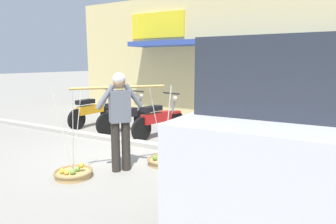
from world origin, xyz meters
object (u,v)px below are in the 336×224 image
motorcycle_second_in_row (124,115)px  motorcycle_third_in_row (159,119)px  fruit_basket_left_side (164,160)px  motorcycle_nearest_shop (92,111)px  parked_truck (301,124)px  fruit_basket_right_side (73,173)px  fruit_vendor (120,115)px

motorcycle_second_in_row → motorcycle_third_in_row: same height
fruit_basket_left_side → motorcycle_nearest_shop: (-3.54, 1.85, 0.38)m
parked_truck → fruit_basket_right_side: bearing=-161.6°
fruit_basket_left_side → fruit_basket_right_side: size_ratio=1.00×
fruit_vendor → motorcycle_third_in_row: (-0.67, 2.34, -0.52)m
motorcycle_second_in_row → fruit_vendor: bearing=-53.0°
fruit_vendor → motorcycle_second_in_row: fruit_vendor is taller
motorcycle_nearest_shop → parked_truck: 6.20m
motorcycle_third_in_row → parked_truck: bearing=-28.9°
fruit_vendor → fruit_basket_left_side: size_ratio=1.17×
fruit_basket_right_side → motorcycle_third_in_row: size_ratio=0.81×
motorcycle_nearest_shop → fruit_basket_right_side: bearing=-50.6°
motorcycle_second_in_row → parked_truck: size_ratio=0.38×
fruit_basket_right_side → parked_truck: parked_truck is taller
fruit_basket_left_side → fruit_basket_right_side: (-0.97, -1.28, 0.00)m
motorcycle_nearest_shop → motorcycle_second_in_row: same height
fruit_basket_left_side → fruit_basket_right_side: same height
fruit_basket_left_side → motorcycle_third_in_row: bearing=124.2°
motorcycle_nearest_shop → fruit_basket_left_side: bearing=-27.6°
fruit_basket_right_side → motorcycle_second_in_row: 3.30m
fruit_basket_right_side → fruit_basket_left_side: bearing=52.7°
fruit_basket_right_side → motorcycle_nearest_shop: 4.06m
parked_truck → fruit_vendor: bearing=-171.0°
fruit_vendor → fruit_basket_right_side: size_ratio=1.17×
motorcycle_nearest_shop → motorcycle_third_in_row: bearing=-3.5°
fruit_vendor → motorcycle_second_in_row: (-1.79, 2.37, -0.52)m
fruit_basket_left_side → parked_truck: 2.48m
fruit_basket_left_side → motorcycle_second_in_row: (-2.27, 1.74, 0.38)m
motorcycle_nearest_shop → motorcycle_third_in_row: size_ratio=1.01×
fruit_vendor → fruit_basket_left_side: (0.49, 0.64, -0.90)m
fruit_vendor → motorcycle_third_in_row: bearing=106.0°
fruit_vendor → motorcycle_nearest_shop: (-3.05, 2.48, -0.52)m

